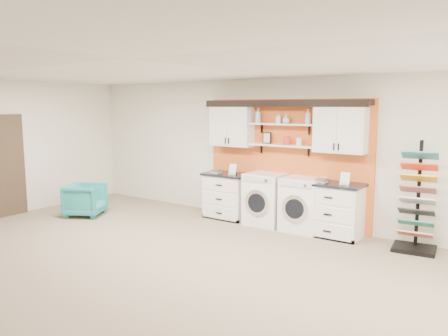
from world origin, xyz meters
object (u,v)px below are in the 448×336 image
Objects in this scene: base_cabinet_right at (334,210)px; washer at (266,199)px; base_cabinet_left at (228,196)px; armchair at (85,200)px; sample_rack at (416,217)px; dryer at (303,204)px.

washer is at bearing -179.86° from base_cabinet_right.
base_cabinet_left reaches higher than armchair.
armchair is at bearing -155.56° from washer.
base_cabinet_right is at bearing -100.72° from armchair.
base_cabinet_left is at bearing -87.10° from armchair.
armchair is (-4.78, -1.55, -0.14)m from base_cabinet_right.
washer is 2.70m from sample_rack.
washer is at bearing 180.00° from dryer.
base_cabinet_left is 1.28× the size of armchair.
base_cabinet_left is 0.94× the size of washer.
base_cabinet_right is (2.26, -0.00, 0.01)m from base_cabinet_left.
dryer is at bearing 174.52° from sample_rack.
base_cabinet_right is 0.56× the size of sample_rack.
base_cabinet_right is 1.33m from sample_rack.
washer is (0.89, -0.00, 0.04)m from base_cabinet_left.
washer is at bearing -0.22° from base_cabinet_left.
base_cabinet_right is at bearing 0.32° from dryer.
armchair is (-2.52, -1.55, -0.13)m from base_cabinet_left.
base_cabinet_right is 1.37m from washer.
base_cabinet_right is 1.32× the size of armchair.
dryer is (1.66, -0.00, 0.03)m from base_cabinet_left.
washer reaches higher than base_cabinet_right.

